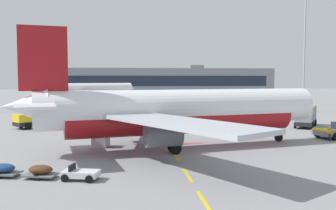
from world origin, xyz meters
name	(u,v)px	position (x,y,z in m)	size (l,w,h in m)	color
ground	(287,122)	(40.00, 40.00, 0.00)	(400.00, 400.00, 0.00)	gray
apron_paint_markings	(158,126)	(18.00, 37.17, 0.00)	(8.00, 95.44, 0.01)	yellow
airliner_foreground	(179,111)	(18.81, 19.31, 3.95)	(34.56, 33.78, 12.20)	white
airliner_mid_left	(87,90)	(0.82, 99.26, 3.73)	(31.66, 30.13, 11.53)	white
catering_truck	(40,116)	(0.28, 38.13, 1.65)	(6.91, 6.33, 3.14)	black
fuel_service_truck	(306,116)	(40.48, 34.31, 1.65)	(5.84, 7.17, 3.14)	black
baggage_train	(41,171)	(7.08, 8.66, 0.52)	(8.68, 3.66, 1.14)	silver
ground_crew_worker	(330,133)	(37.03, 21.62, 1.01)	(0.42, 0.68, 1.76)	#191E38
uld_cargo_container	(101,140)	(10.55, 20.85, 0.80)	(1.94, 1.92, 1.60)	#B7BCC6
apron_light_mast_far	(305,34)	(51.89, 58.35, 17.00)	(1.80, 1.80, 27.68)	slate
terminal_satellite	(166,82)	(30.10, 140.83, 5.78)	(88.12, 23.95, 13.13)	gray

